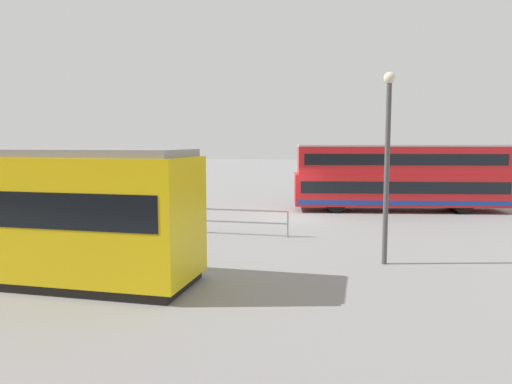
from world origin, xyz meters
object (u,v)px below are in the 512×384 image
at_px(pedestrian_near_railing, 126,213).
at_px(street_lamp, 387,152).
at_px(info_sign, 117,190).
at_px(double_decker_bus, 399,177).

bearing_deg(pedestrian_near_railing, street_lamp, 168.15).
relative_size(info_sign, street_lamp, 0.41).
bearing_deg(info_sign, double_decker_bus, -145.32).
xyz_separation_m(pedestrian_near_railing, info_sign, (1.26, -1.43, 0.81)).
xyz_separation_m(double_decker_bus, info_sign, (12.44, 8.61, -0.19)).
height_order(double_decker_bus, street_lamp, street_lamp).
distance_m(double_decker_bus, pedestrian_near_railing, 15.06).
bearing_deg(info_sign, street_lamp, 162.74).
height_order(double_decker_bus, pedestrian_near_railing, double_decker_bus).
bearing_deg(info_sign, pedestrian_near_railing, 131.30).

